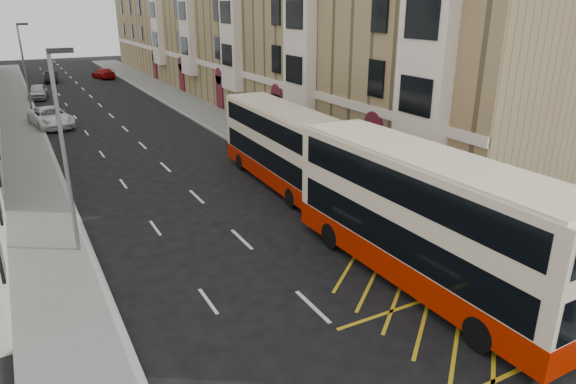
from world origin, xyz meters
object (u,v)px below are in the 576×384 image
street_lamp_near (64,143)px  double_decker_rear (282,146)px  pedestrian_far (424,224)px  car_silver (38,92)px  car_red (103,73)px  street_lamp_far (25,66)px  pedestrian_mid (576,259)px  double_decker_front (424,219)px  car_dark (51,77)px  white_van (51,117)px

street_lamp_near → double_decker_rear: bearing=18.3°
double_decker_rear → pedestrian_far: (1.35, -10.07, -1.17)m
street_lamp_near → pedestrian_far: street_lamp_near is taller
car_silver → car_red: 16.29m
street_lamp_far → pedestrian_mid: bearing=-69.3°
double_decker_front → pedestrian_mid: size_ratio=7.62×
street_lamp_far → pedestrian_far: (12.70, -36.31, -3.58)m
pedestrian_mid → double_decker_front: bearing=158.3°
street_lamp_far → car_red: 26.76m
double_decker_front → car_silver: double_decker_front is taller
car_dark → pedestrian_far: bearing=-74.6°
pedestrian_mid → white_van: pedestrian_mid is taller
double_decker_front → pedestrian_far: bearing=44.5°
double_decker_front → car_silver: bearing=99.9°
pedestrian_far → white_van: (-11.55, 31.94, -0.25)m
white_van → car_dark: white_van is taller
white_van → car_silver: white_van is taller
pedestrian_far → car_silver: bearing=-67.9°
pedestrian_far → white_van: pedestrian_far is taller
double_decker_rear → car_silver: size_ratio=2.45×
street_lamp_near → car_red: bearing=79.3°
pedestrian_mid → white_van: size_ratio=0.27×
double_decker_rear → pedestrian_far: 10.23m
street_lamp_near → pedestrian_far: size_ratio=4.40×
white_van → car_dark: 28.31m
street_lamp_near → double_decker_rear: 12.20m
white_van → car_dark: bearing=76.4°
pedestrian_mid → pedestrian_far: 5.62m
car_red → double_decker_front: bearing=79.4°
double_decker_front → white_van: size_ratio=2.09×
street_lamp_far → white_van: size_ratio=1.37×
street_lamp_near → double_decker_rear: size_ratio=0.72×
double_decker_rear → car_dark: double_decker_rear is taller
street_lamp_near → pedestrian_mid: bearing=-35.6°
street_lamp_far → pedestrian_far: bearing=-70.7°
double_decker_rear → car_red: (-1.10, 50.65, -1.52)m
pedestrian_far → double_decker_front: bearing=53.9°
street_lamp_near → white_van: street_lamp_near is taller
street_lamp_near → car_silver: 41.10m
car_red → car_silver: bearing=45.1°
pedestrian_mid → car_silver: (-14.41, 52.05, -0.18)m
car_red → pedestrian_far: bearing=81.4°
car_dark → street_lamp_far: bearing=-91.7°
street_lamp_far → car_dark: 24.43m
street_lamp_near → car_red: street_lamp_near is taller
double_decker_rear → pedestrian_mid: bearing=-72.0°
car_silver → car_dark: size_ratio=1.06×
double_decker_front → car_dark: double_decker_front is taller
car_silver → street_lamp_near: bearing=-83.8°
street_lamp_far → double_decker_front: street_lamp_far is taller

